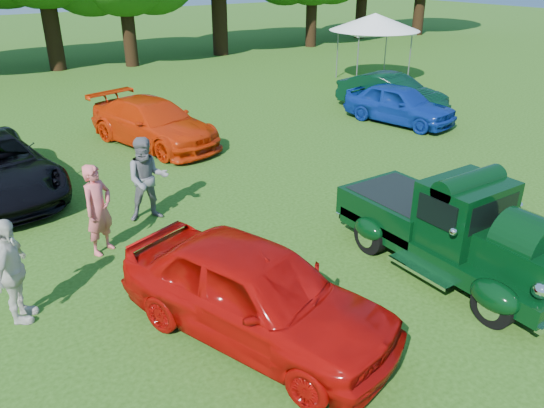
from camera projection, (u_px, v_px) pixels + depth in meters
ground at (371, 294)px, 9.35m from camera, size 120.00×120.00×0.00m
hero_pickup at (451, 230)px, 9.83m from camera, size 2.19×4.70×1.83m
red_convertible at (255, 292)px, 8.04m from camera, size 3.27×4.91×1.55m
back_car_orange at (154, 123)px, 16.60m from camera, size 3.18×5.24×1.42m
back_car_blue at (399, 104)px, 18.87m from camera, size 2.44×4.28×1.37m
back_car_green at (391, 93)px, 20.27m from camera, size 2.27×4.48×1.41m
spectator_pink at (98, 210)px, 10.34m from camera, size 0.81×0.72×1.86m
spectator_grey at (148, 179)px, 11.68m from camera, size 1.09×0.95×1.92m
spectator_white at (12, 272)px, 8.32m from camera, size 0.90×1.14×1.81m
canopy_tent at (375, 22)px, 24.49m from camera, size 5.35×5.35×3.13m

